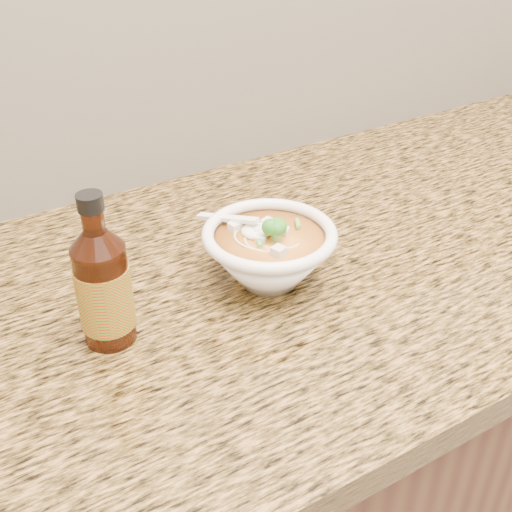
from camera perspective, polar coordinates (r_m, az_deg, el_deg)
cabinet at (r=1.25m, az=5.90°, el=-17.17°), size 4.00×0.65×0.86m
counter_slab at (r=0.95m, az=7.43°, el=0.45°), size 4.00×0.68×0.04m
soup_bowl at (r=0.82m, az=1.20°, el=0.17°), size 0.17×0.19×0.10m
hot_sauce_bottle at (r=0.73m, az=-13.38°, el=-2.79°), size 0.08×0.08×0.19m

